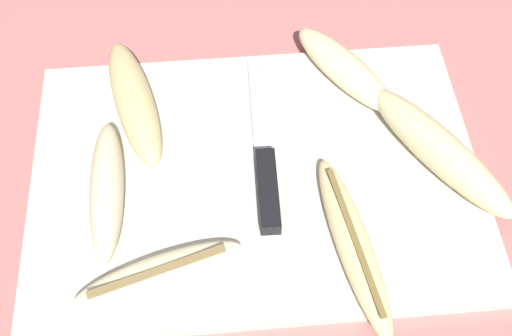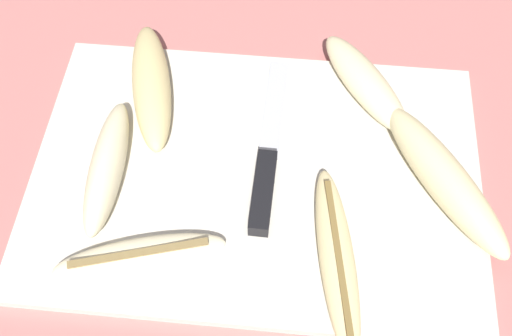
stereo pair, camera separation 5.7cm
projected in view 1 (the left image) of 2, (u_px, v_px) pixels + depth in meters
The scene contains 9 objects.
ground_plane at pixel (256, 179), 0.63m from camera, with size 4.00×4.00×0.00m, color #B76B66.
cutting_board at pixel (256, 176), 0.63m from camera, with size 0.47×0.32×0.01m.
knife at pixel (266, 171), 0.61m from camera, with size 0.03×0.22×0.02m.
banana_bright_far at pixel (159, 275), 0.55m from camera, with size 0.17×0.08×0.02m.
banana_soft_right at pixel (439, 149), 0.61m from camera, with size 0.14×0.19×0.04m.
banana_pale_long at pixel (107, 190), 0.59m from camera, with size 0.04×0.16×0.04m.
banana_mellow_near at pixel (353, 244), 0.57m from camera, with size 0.06×0.20×0.02m.
banana_spotted_left at pixel (134, 101), 0.65m from camera, with size 0.08×0.18×0.03m.
banana_cream_curved at pixel (345, 69), 0.67m from camera, with size 0.12×0.15×0.03m.
Camera 1 is at (-0.03, -0.32, 0.55)m, focal length 42.00 mm.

